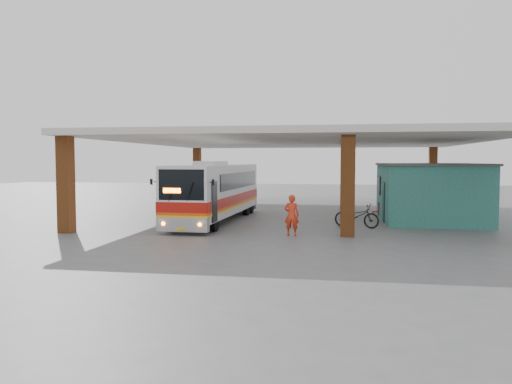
{
  "coord_description": "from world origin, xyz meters",
  "views": [
    {
      "loc": [
        2.65,
        -24.66,
        3.24
      ],
      "look_at": [
        -1.49,
        0.0,
        1.68
      ],
      "focal_mm": 35.0,
      "sensor_mm": 36.0,
      "label": 1
    }
  ],
  "objects_px": {
    "coach_bus": "(216,191)",
    "red_chair": "(378,209)",
    "motorcycle": "(357,216)",
    "pedestrian": "(292,215)"
  },
  "relations": [
    {
      "from": "coach_bus",
      "to": "pedestrian",
      "type": "xyz_separation_m",
      "value": [
        4.51,
        -4.5,
        -0.71
      ]
    },
    {
      "from": "motorcycle",
      "to": "pedestrian",
      "type": "relative_size",
      "value": 1.24
    },
    {
      "from": "motorcycle",
      "to": "pedestrian",
      "type": "xyz_separation_m",
      "value": [
        -2.87,
        -3.13,
        0.31
      ]
    },
    {
      "from": "coach_bus",
      "to": "motorcycle",
      "type": "bearing_deg",
      "value": -8.9
    },
    {
      "from": "pedestrian",
      "to": "motorcycle",
      "type": "bearing_deg",
      "value": -129.12
    },
    {
      "from": "coach_bus",
      "to": "motorcycle",
      "type": "height_order",
      "value": "coach_bus"
    },
    {
      "from": "coach_bus",
      "to": "red_chair",
      "type": "distance_m",
      "value": 9.99
    },
    {
      "from": "pedestrian",
      "to": "red_chair",
      "type": "relative_size",
      "value": 2.34
    },
    {
      "from": "coach_bus",
      "to": "motorcycle",
      "type": "distance_m",
      "value": 7.57
    },
    {
      "from": "motorcycle",
      "to": "pedestrian",
      "type": "height_order",
      "value": "pedestrian"
    }
  ]
}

